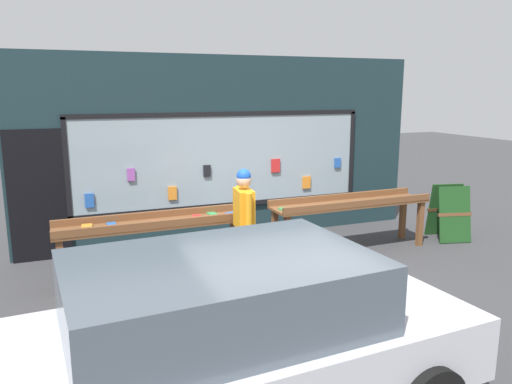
% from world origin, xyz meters
% --- Properties ---
extents(ground_plane, '(40.00, 40.00, 0.00)m').
position_xyz_m(ground_plane, '(0.00, 0.00, 0.00)').
color(ground_plane, '#38383A').
extents(shopfront_facade, '(7.36, 0.29, 3.28)m').
position_xyz_m(shopfront_facade, '(-0.05, 2.39, 1.62)').
color(shopfront_facade, '#192D33').
rests_on(shopfront_facade, ground_plane).
extents(display_table_left, '(2.78, 0.66, 0.91)m').
position_xyz_m(display_table_left, '(-1.65, 0.87, 0.74)').
color(display_table_left, brown).
rests_on(display_table_left, ground_plane).
extents(display_table_right, '(2.78, 0.66, 0.93)m').
position_xyz_m(display_table_right, '(1.64, 0.87, 0.75)').
color(display_table_right, brown).
rests_on(display_table_right, ground_plane).
extents(person_browsing, '(0.27, 0.64, 1.62)m').
position_xyz_m(person_browsing, '(-0.49, 0.26, 0.94)').
color(person_browsing, black).
rests_on(person_browsing, ground_plane).
extents(small_dog, '(0.30, 0.56, 0.43)m').
position_xyz_m(small_dog, '(-1.01, -0.03, 0.29)').
color(small_dog, white).
rests_on(small_dog, ground_plane).
extents(sandwich_board_sign, '(0.72, 0.75, 1.00)m').
position_xyz_m(sandwich_board_sign, '(3.69, 0.79, 0.51)').
color(sandwich_board_sign, '#193F19').
rests_on(sandwich_board_sign, ground_plane).
extents(parked_car, '(4.31, 2.13, 1.41)m').
position_xyz_m(parked_car, '(-1.74, -2.57, 0.74)').
color(parked_car, silver).
rests_on(parked_car, ground_plane).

